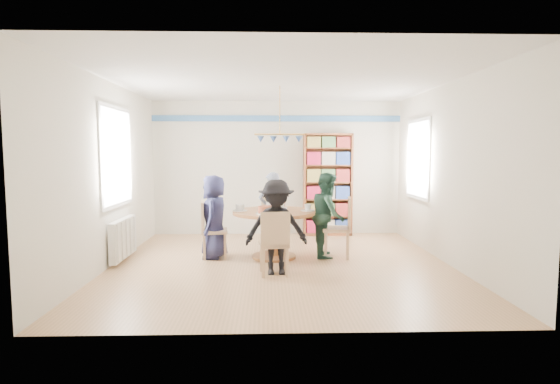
{
  "coord_description": "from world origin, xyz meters",
  "views": [
    {
      "loc": [
        -0.2,
        -6.38,
        1.66
      ],
      "look_at": [
        0.0,
        0.4,
        1.05
      ],
      "focal_mm": 28.0,
      "sensor_mm": 36.0,
      "label": 1
    }
  ],
  "objects_px": {
    "dining_table": "(274,223)",
    "person_right": "(328,215)",
    "chair_left": "(210,227)",
    "chair_right": "(342,225)",
    "bookshelf": "(328,185)",
    "radiator": "(123,238)",
    "chair_far": "(272,218)",
    "person_left": "(214,217)",
    "chair_near": "(275,240)",
    "person_far": "(272,209)",
    "person_near": "(276,227)"
  },
  "relations": [
    {
      "from": "dining_table",
      "to": "person_right",
      "type": "distance_m",
      "value": 0.87
    },
    {
      "from": "person_right",
      "to": "dining_table",
      "type": "bearing_deg",
      "value": 99.38
    },
    {
      "from": "radiator",
      "to": "person_left",
      "type": "relative_size",
      "value": 0.76
    },
    {
      "from": "chair_left",
      "to": "person_left",
      "type": "relative_size",
      "value": 0.68
    },
    {
      "from": "chair_left",
      "to": "dining_table",
      "type": "bearing_deg",
      "value": -1.22
    },
    {
      "from": "person_right",
      "to": "person_near",
      "type": "relative_size",
      "value": 1.04
    },
    {
      "from": "radiator",
      "to": "chair_left",
      "type": "bearing_deg",
      "value": 6.68
    },
    {
      "from": "person_near",
      "to": "chair_near",
      "type": "bearing_deg",
      "value": -108.55
    },
    {
      "from": "chair_left",
      "to": "person_right",
      "type": "bearing_deg",
      "value": 0.79
    },
    {
      "from": "radiator",
      "to": "chair_far",
      "type": "bearing_deg",
      "value": 27.05
    },
    {
      "from": "chair_far",
      "to": "radiator",
      "type": "bearing_deg",
      "value": -152.95
    },
    {
      "from": "dining_table",
      "to": "chair_near",
      "type": "xyz_separation_m",
      "value": [
        -0.01,
        -1.04,
        -0.07
      ]
    },
    {
      "from": "chair_right",
      "to": "chair_far",
      "type": "distance_m",
      "value": 1.53
    },
    {
      "from": "dining_table",
      "to": "person_right",
      "type": "height_order",
      "value": "person_right"
    },
    {
      "from": "chair_far",
      "to": "person_far",
      "type": "distance_m",
      "value": 0.23
    },
    {
      "from": "dining_table",
      "to": "chair_left",
      "type": "height_order",
      "value": "chair_left"
    },
    {
      "from": "chair_right",
      "to": "bookshelf",
      "type": "distance_m",
      "value": 1.99
    },
    {
      "from": "chair_far",
      "to": "person_left",
      "type": "xyz_separation_m",
      "value": [
        -0.92,
        -1.02,
        0.18
      ]
    },
    {
      "from": "person_far",
      "to": "person_left",
      "type": "bearing_deg",
      "value": 26.58
    },
    {
      "from": "person_left",
      "to": "bookshelf",
      "type": "height_order",
      "value": "bookshelf"
    },
    {
      "from": "chair_left",
      "to": "chair_right",
      "type": "height_order",
      "value": "chair_right"
    },
    {
      "from": "radiator",
      "to": "chair_right",
      "type": "height_order",
      "value": "chair_right"
    },
    {
      "from": "person_right",
      "to": "person_far",
      "type": "bearing_deg",
      "value": 52.38
    },
    {
      "from": "person_far",
      "to": "person_near",
      "type": "height_order",
      "value": "person_far"
    },
    {
      "from": "chair_right",
      "to": "person_right",
      "type": "bearing_deg",
      "value": 163.19
    },
    {
      "from": "radiator",
      "to": "chair_right",
      "type": "distance_m",
      "value": 3.41
    },
    {
      "from": "dining_table",
      "to": "person_near",
      "type": "relative_size",
      "value": 1.0
    },
    {
      "from": "radiator",
      "to": "dining_table",
      "type": "distance_m",
      "value": 2.33
    },
    {
      "from": "dining_table",
      "to": "person_left",
      "type": "xyz_separation_m",
      "value": [
        -0.94,
        0.02,
        0.1
      ]
    },
    {
      "from": "chair_left",
      "to": "chair_near",
      "type": "xyz_separation_m",
      "value": [
        1.01,
        -1.06,
        -0.01
      ]
    },
    {
      "from": "dining_table",
      "to": "bookshelf",
      "type": "relative_size",
      "value": 0.64
    },
    {
      "from": "chair_right",
      "to": "person_left",
      "type": "bearing_deg",
      "value": 178.91
    },
    {
      "from": "chair_right",
      "to": "person_right",
      "type": "xyz_separation_m",
      "value": [
        -0.22,
        0.07,
        0.15
      ]
    },
    {
      "from": "chair_left",
      "to": "chair_far",
      "type": "height_order",
      "value": "chair_left"
    },
    {
      "from": "dining_table",
      "to": "chair_near",
      "type": "relative_size",
      "value": 1.47
    },
    {
      "from": "chair_right",
      "to": "person_far",
      "type": "xyz_separation_m",
      "value": [
        -1.11,
        0.92,
        0.13
      ]
    },
    {
      "from": "radiator",
      "to": "chair_near",
      "type": "height_order",
      "value": "chair_near"
    },
    {
      "from": "chair_near",
      "to": "bookshelf",
      "type": "distance_m",
      "value": 3.19
    },
    {
      "from": "chair_far",
      "to": "person_left",
      "type": "bearing_deg",
      "value": -131.96
    },
    {
      "from": "radiator",
      "to": "chair_right",
      "type": "bearing_deg",
      "value": 1.9
    },
    {
      "from": "bookshelf",
      "to": "chair_far",
      "type": "bearing_deg",
      "value": -142.67
    },
    {
      "from": "dining_table",
      "to": "bookshelf",
      "type": "height_order",
      "value": "bookshelf"
    },
    {
      "from": "chair_right",
      "to": "person_near",
      "type": "xyz_separation_m",
      "value": [
        -1.06,
        -0.92,
        0.12
      ]
    },
    {
      "from": "chair_near",
      "to": "person_left",
      "type": "xyz_separation_m",
      "value": [
        -0.93,
        1.06,
        0.17
      ]
    },
    {
      "from": "chair_near",
      "to": "chair_right",
      "type": "bearing_deg",
      "value": 43.07
    },
    {
      "from": "radiator",
      "to": "person_far",
      "type": "xyz_separation_m",
      "value": [
        2.3,
        1.03,
        0.31
      ]
    },
    {
      "from": "chair_far",
      "to": "person_left",
      "type": "relative_size",
      "value": 0.66
    },
    {
      "from": "radiator",
      "to": "person_near",
      "type": "bearing_deg",
      "value": -19.08
    },
    {
      "from": "chair_near",
      "to": "bookshelf",
      "type": "xyz_separation_m",
      "value": [
        1.12,
        2.94,
        0.52
      ]
    },
    {
      "from": "radiator",
      "to": "person_near",
      "type": "distance_m",
      "value": 2.49
    }
  ]
}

